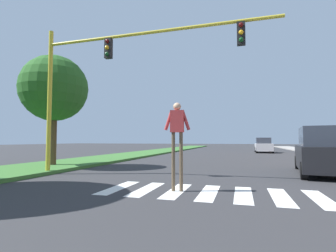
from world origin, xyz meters
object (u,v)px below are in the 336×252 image
at_px(tree_mid, 54,89).
at_px(traffic_light_gantry, 108,66).
at_px(suv_crossing, 323,152).
at_px(sedan_midblock, 263,146).
at_px(pedestrian_performer, 177,132).

bearing_deg(tree_mid, traffic_light_gantry, -26.35).
xyz_separation_m(suv_crossing, sedan_midblock, (-0.81, 19.21, -0.14)).
height_order(tree_mid, traffic_light_gantry, traffic_light_gantry).
bearing_deg(traffic_light_gantry, pedestrian_performer, -30.50).
bearing_deg(suv_crossing, tree_mid, -176.33).
xyz_separation_m(traffic_light_gantry, pedestrian_performer, (3.33, -1.96, -2.72)).
bearing_deg(sedan_midblock, traffic_light_gantry, -108.73).
bearing_deg(tree_mid, pedestrian_performer, -28.16).
bearing_deg(suv_crossing, sedan_midblock, 92.40).
height_order(traffic_light_gantry, sedan_midblock, traffic_light_gantry).
bearing_deg(tree_mid, sedan_midblock, 59.11).
xyz_separation_m(pedestrian_performer, sedan_midblock, (4.21, 24.20, -0.87)).
relative_size(tree_mid, pedestrian_performer, 2.32).
relative_size(tree_mid, suv_crossing, 1.20).
relative_size(pedestrian_performer, suv_crossing, 0.52).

